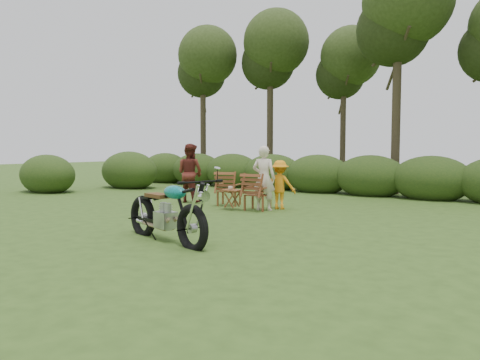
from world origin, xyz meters
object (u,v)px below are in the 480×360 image
Objects in this scene: lawn_chair_right at (258,210)px; cup at (230,188)px; motorcycle at (166,241)px; child at (280,209)px; side_table at (232,200)px; adult_a at (264,210)px; lawn_chair_left at (229,205)px; adult_b at (190,202)px.

lawn_chair_right is 8.13× the size of cup.
child is (-0.65, 4.82, 0.00)m from motorcycle.
cup is at bearing 25.98° from child.
cup is at bearing 22.91° from lawn_chair_right.
side_table is 0.41× the size of child.
child is (0.93, 0.88, -0.27)m from side_table.
adult_a reaches higher than lawn_chair_right.
cup is (-0.03, -0.03, 0.31)m from side_table.
motorcycle is at bearing -67.57° from cup.
child reaches higher than lawn_chair_left.
adult_a reaches higher than side_table.
motorcycle is 4.27m from cup.
adult_b reaches higher than motorcycle.
side_table is at bearing 124.83° from motorcycle.
child reaches higher than cup.
side_table is at bearing 161.49° from adult_b.
adult_b is (-2.02, 0.62, -0.58)m from cup.
adult_b reaches higher than cup.
motorcycle reaches higher than lawn_chair_right.
cup is at bearing -133.33° from side_table.
adult_b is at bearing -18.77° from adult_a.
adult_a reaches higher than lawn_chair_left.
lawn_chair_left is at bearing 128.65° from motorcycle.
motorcycle is 1.32× the size of adult_b.
adult_a is (0.72, 0.42, -0.27)m from side_table.
motorcycle is 19.49× the size of cup.
lawn_chair_left is at bearing 133.22° from side_table.
lawn_chair_left is 1.80× the size of side_table.
cup is (0.61, -0.72, 0.58)m from lawn_chair_left.
side_table is 0.32× the size of adult_a.
lawn_chair_left is (-1.23, 0.35, 0.00)m from lawn_chair_right.
child is (0.34, 0.55, 0.00)m from lawn_chair_right.
lawn_chair_right is at bearing 18.58° from adult_a.
adult_a is at bearing -153.69° from lawn_chair_right.
cup reaches higher than lawn_chair_left.
lawn_chair_left is 0.57× the size of adult_a.
lawn_chair_right is at bearing 30.54° from cup.
child is (1.57, 0.20, 0.00)m from lawn_chair_left.
cup is 0.07× the size of adult_a.
cup is at bearing 111.05° from lawn_chair_left.
adult_a is at bearing 174.10° from adult_b.
side_table is 0.30× the size of adult_b.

